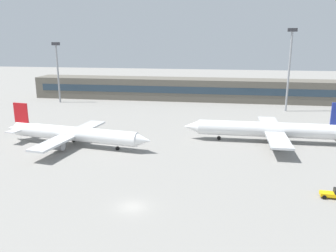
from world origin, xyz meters
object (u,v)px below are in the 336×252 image
Objects in this scene: airplane_near at (75,134)px; floodlight_tower_east at (58,68)px; baggage_tug_yellow at (333,194)px; airplane_mid at (268,130)px; floodlight_tower_west at (289,65)px.

floodlight_tower_east reaches higher than airplane_near.
baggage_tug_yellow is at bearing -41.70° from floodlight_tower_east.
floodlight_tower_east is at bearing 118.99° from airplane_near.
airplane_mid is 89.76m from floodlight_tower_east.
airplane_mid reaches higher than airplane_near.
airplane_near reaches higher than baggage_tug_yellow.
baggage_tug_yellow is (54.14, -20.61, -2.21)m from airplane_near.
baggage_tug_yellow is 0.13× the size of floodlight_tower_west.
floodlight_tower_east is (-30.22, 54.54, 11.00)m from airplane_near.
airplane_near is 48.41m from airplane_mid.
floodlight_tower_west is (4.26, 71.17, 15.77)m from baggage_tug_yellow.
floodlight_tower_west is 1.21× the size of floodlight_tower_east.
floodlight_tower_west is 88.75m from floodlight_tower_east.
airplane_near is 63.31m from floodlight_tower_east.
airplane_mid is 43.64m from floodlight_tower_west.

